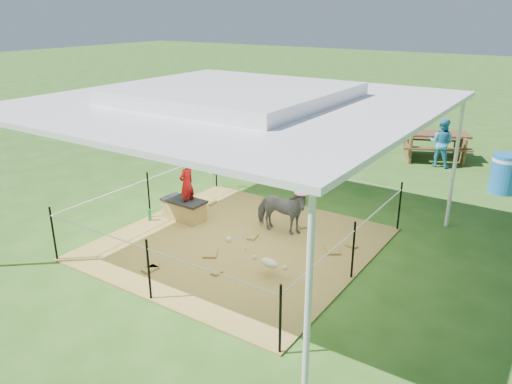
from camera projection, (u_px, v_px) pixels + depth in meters
The scene contains 14 objects.
ground at pixel (238, 244), 9.25m from camera, with size 90.00×90.00×0.00m, color #2D5919.
hay_patch at pixel (238, 244), 9.24m from camera, with size 4.60×4.60×0.03m, color brown.
canopy_tent at pixel (236, 99), 8.31m from camera, with size 6.30×6.30×2.90m.
rope_fence at pixel (238, 212), 9.02m from camera, with size 4.54×4.54×1.00m.
straw_bale at pixel (184, 210), 10.22m from camera, with size 0.85×0.43×0.38m, color olive.
dark_cloth at pixel (184, 201), 10.15m from camera, with size 0.91×0.47×0.05m, color black.
woman at pixel (186, 179), 9.93m from camera, with size 0.37×0.24×1.02m, color #B31113.
green_bottle at pixel (150, 215), 10.18m from camera, with size 0.07×0.07×0.24m, color #1B7D38.
pony at pixel (281, 211), 9.50m from camera, with size 0.49×1.07×0.91m, color #49494E.
pink_hat at pixel (282, 185), 9.32m from camera, with size 0.28×0.28×0.13m, color pink.
foal at pixel (269, 261), 8.02m from camera, with size 0.92×0.51×0.51m, color beige, non-canonical shape.
trash_barrel at pixel (504, 174), 11.69m from camera, with size 0.60×0.60×0.92m, color blue.
picnic_table_near at pixel (434, 146), 14.37m from camera, with size 1.85×1.34×0.77m, color #522E1C.
distant_person at pixel (441, 143), 13.58m from camera, with size 0.65×0.51×1.34m, color #348FC5.
Camera 1 is at (4.89, -6.76, 4.11)m, focal length 35.00 mm.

